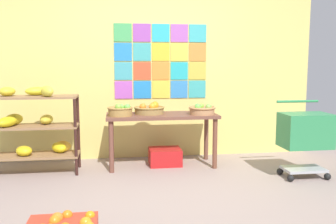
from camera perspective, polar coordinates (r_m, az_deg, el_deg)
The scene contains 9 objects.
ground at distance 3.77m, azimuth 0.15°, elevation -13.34°, with size 9.42×9.42×0.00m, color gray.
back_wall_with_art at distance 5.25m, azimuth -2.59°, elevation 7.44°, with size 4.70×0.07×2.67m.
banana_shelf_unit at distance 4.78m, azimuth -20.17°, elevation -1.73°, with size 1.09×0.51×1.08m.
display_table at distance 4.81m, azimuth -0.96°, elevation -1.45°, with size 1.43×0.58×0.69m.
fruit_basket_left at distance 4.83m, azimuth -2.86°, elevation 0.46°, with size 0.40×0.40×0.16m.
fruit_basket_centre at distance 4.67m, azimuth -7.37°, elevation 0.25°, with size 0.32×0.32×0.16m.
fruit_basket_back_left at distance 4.79m, azimuth 5.30°, elevation 0.36°, with size 0.35×0.35×0.14m.
produce_crate_under_table at distance 4.94m, azimuth -0.46°, elevation -6.93°, with size 0.42×0.35×0.22m, color red.
shopping_cart at distance 4.61m, azimuth 20.46°, elevation -3.07°, with size 0.56×0.42×0.90m.
Camera 1 is at (-0.51, -3.48, 1.34)m, focal length 39.37 mm.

